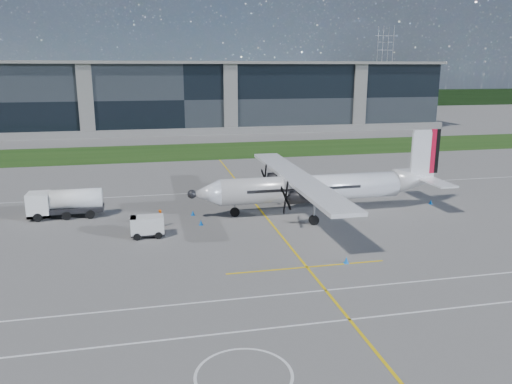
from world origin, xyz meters
TOP-DOWN VIEW (x-y plane):
  - ground at (0.00, 40.00)m, footprint 400.00×400.00m
  - grass_strip at (0.00, 48.00)m, footprint 400.00×18.00m
  - terminal_building at (0.00, 80.00)m, footprint 120.00×20.00m
  - tree_line at (0.00, 140.00)m, footprint 400.00×6.00m
  - pylon_east at (85.00, 150.00)m, footprint 9.00×4.60m
  - yellow_taxiway_centerline at (3.00, 10.00)m, footprint 0.20×70.00m
  - white_lane_line at (0.00, -14.00)m, footprint 90.00×0.15m
  - turboprop_aircraft at (8.68, 7.71)m, footprint 25.92×26.88m
  - fuel_tanker_truck at (-16.54, 11.08)m, footprint 7.31×2.38m
  - baggage_tug at (-8.32, 3.47)m, footprint 2.99×1.79m
  - ground_crew_person at (-7.11, 6.07)m, footprint 0.84×0.92m
  - safety_cone_nose_stbd at (-3.94, 9.04)m, footprint 0.36×0.36m
  - safety_cone_tail at (21.33, 7.86)m, footprint 0.36×0.36m
  - safety_cone_portwing at (6.09, -5.91)m, footprint 0.36×0.36m
  - safety_cone_nose_port at (-3.50, 5.72)m, footprint 0.36×0.36m

SIDE VIEW (x-z plane):
  - ground at x=0.00m, z-range 0.00..0.00m
  - yellow_taxiway_centerline at x=3.00m, z-range 0.00..0.01m
  - white_lane_line at x=0.00m, z-range 0.00..0.01m
  - grass_strip at x=0.00m, z-range 0.00..0.04m
  - safety_cone_nose_stbd at x=-3.94m, z-range 0.00..0.50m
  - safety_cone_tail at x=21.33m, z-range 0.00..0.50m
  - safety_cone_portwing at x=6.09m, z-range 0.00..0.50m
  - safety_cone_nose_port at x=-3.50m, z-range 0.00..0.50m
  - baggage_tug at x=-8.32m, z-range 0.00..1.79m
  - ground_crew_person at x=-7.11m, z-range 0.00..1.85m
  - fuel_tanker_truck at x=-16.54m, z-range 0.00..2.74m
  - tree_line at x=0.00m, z-range 0.00..6.00m
  - turboprop_aircraft at x=8.68m, z-range 0.00..8.06m
  - terminal_building at x=0.00m, z-range 0.00..15.00m
  - pylon_east at x=85.00m, z-range 0.00..30.00m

